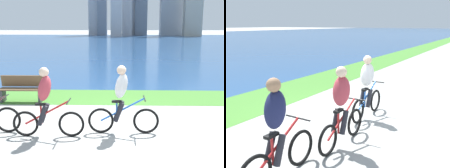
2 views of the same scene
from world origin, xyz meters
The scene contains 5 objects.
ground_plane centered at (0.00, 0.00, 0.00)m, with size 300.00×300.00×0.00m, color #9E9E99.
grass_strip_bayside centered at (0.00, 3.01, 0.00)m, with size 120.00×2.31×0.01m, color #478433.
cyclist_lead centered at (0.47, -0.68, 0.83)m, with size 1.72×0.52×1.67m.
cyclist_trailing centered at (-1.29, -0.95, 0.83)m, with size 1.70×0.52×1.66m.
cyclist_distant_rear centered at (-2.86, -0.71, 0.84)m, with size 1.67×0.52×1.69m.
Camera 2 is at (-5.51, -3.43, 2.45)m, focal length 41.16 mm.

